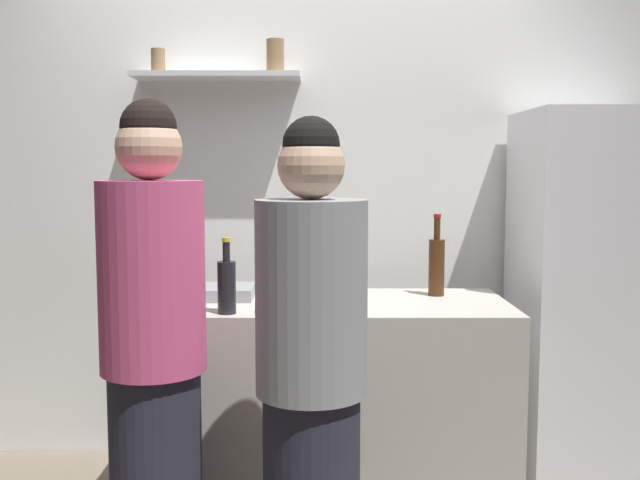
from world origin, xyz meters
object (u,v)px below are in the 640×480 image
(person_grey_hoodie, at_px, (309,383))
(person_pink_top, at_px, (152,359))
(wine_bottle_amber_glass, at_px, (435,265))
(utensil_holder, at_px, (275,297))
(wine_bottle_dark_glass, at_px, (225,285))
(refrigerator, at_px, (587,300))
(water_bottle_plastic, at_px, (322,281))
(baking_pan, at_px, (211,292))

(person_grey_hoodie, bearing_deg, person_pink_top, -69.81)
(person_grey_hoodie, bearing_deg, wine_bottle_amber_glass, -174.65)
(utensil_holder, height_order, wine_bottle_dark_glass, wine_bottle_dark_glass)
(wine_bottle_amber_glass, bearing_deg, person_grey_hoodie, -120.47)
(person_grey_hoodie, bearing_deg, utensil_holder, -128.82)
(refrigerator, xyz_separation_m, utensil_holder, (-1.37, -0.58, 0.11))
(refrigerator, height_order, water_bottle_plastic, refrigerator)
(wine_bottle_amber_glass, bearing_deg, baking_pan, -176.13)
(wine_bottle_amber_glass, height_order, water_bottle_plastic, wine_bottle_amber_glass)
(water_bottle_plastic, height_order, person_grey_hoodie, person_grey_hoodie)
(person_pink_top, xyz_separation_m, person_grey_hoodie, (0.51, -0.14, -0.04))
(utensil_holder, xyz_separation_m, person_pink_top, (-0.38, -0.34, -0.14))
(person_grey_hoodie, bearing_deg, water_bottle_plastic, -148.11)
(wine_bottle_amber_glass, bearing_deg, water_bottle_plastic, -150.69)
(refrigerator, height_order, baking_pan, refrigerator)
(utensil_holder, bearing_deg, person_pink_top, -137.97)
(utensil_holder, xyz_separation_m, person_grey_hoodie, (0.13, -0.49, -0.18))
(utensil_holder, height_order, person_pink_top, person_pink_top)
(water_bottle_plastic, xyz_separation_m, person_grey_hoodie, (-0.04, -0.61, -0.22))
(refrigerator, distance_m, person_pink_top, 1.97)
(baking_pan, height_order, person_pink_top, person_pink_top)
(water_bottle_plastic, height_order, person_pink_top, person_pink_top)
(wine_bottle_amber_glass, relative_size, person_grey_hoodie, 0.22)
(refrigerator, height_order, wine_bottle_amber_glass, refrigerator)
(baking_pan, relative_size, wine_bottle_dark_glass, 1.20)
(wine_bottle_amber_glass, xyz_separation_m, person_grey_hoodie, (-0.52, -0.88, -0.25))
(wine_bottle_amber_glass, distance_m, wine_bottle_dark_glass, 0.92)
(baking_pan, relative_size, person_grey_hoodie, 0.22)
(person_pink_top, bearing_deg, wine_bottle_dark_glass, 139.51)
(refrigerator, bearing_deg, person_pink_top, -152.25)
(wine_bottle_amber_glass, height_order, person_pink_top, person_pink_top)
(refrigerator, height_order, utensil_holder, refrigerator)
(refrigerator, xyz_separation_m, baking_pan, (-1.65, -0.25, 0.08))
(wine_bottle_amber_glass, bearing_deg, refrigerator, 14.26)
(utensil_holder, distance_m, person_grey_hoodie, 0.53)
(baking_pan, height_order, utensil_holder, utensil_holder)
(refrigerator, relative_size, baking_pan, 4.94)
(refrigerator, bearing_deg, water_bottle_plastic, -159.36)
(refrigerator, distance_m, wine_bottle_amber_glass, 0.76)
(wine_bottle_dark_glass, distance_m, water_bottle_plastic, 0.38)
(refrigerator, relative_size, wine_bottle_dark_glass, 5.94)
(wine_bottle_amber_glass, xyz_separation_m, wine_bottle_dark_glass, (-0.84, -0.39, -0.02))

